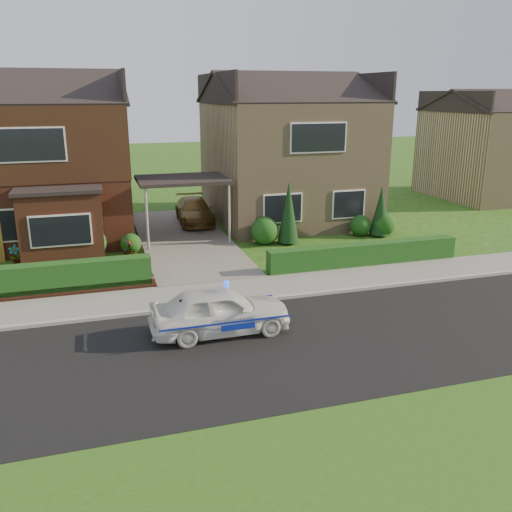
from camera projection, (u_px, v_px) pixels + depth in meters
name	position (u px, v px, depth m)	size (l,w,h in m)	color
ground	(257.00, 349.00, 13.80)	(120.00, 120.00, 0.00)	#1A4B14
road	(257.00, 349.00, 13.80)	(60.00, 6.00, 0.02)	black
kerb	(228.00, 304.00, 16.58)	(60.00, 0.16, 0.12)	#9E9993
sidewalk	(220.00, 292.00, 17.54)	(60.00, 2.00, 0.10)	slate
grass_verge	(342.00, 476.00, 9.22)	(60.00, 4.00, 0.01)	#1A4B14
driveway	(184.00, 239.00, 23.86)	(3.80, 12.00, 0.12)	#666059
house_left	(40.00, 150.00, 23.83)	(7.50, 9.53, 7.25)	brown
house_right	(286.00, 146.00, 27.16)	(7.50, 8.06, 7.25)	#9D8460
carport_link	(182.00, 181.00, 23.07)	(3.80, 3.00, 2.77)	black
dwarf_wall	(31.00, 294.00, 17.00)	(7.70, 0.25, 0.36)	brown
hedge_left	(33.00, 298.00, 17.19)	(7.50, 0.55, 0.90)	#183912
hedge_right	(363.00, 267.00, 20.31)	(7.50, 0.55, 0.80)	#183912
shrub_left_mid	(89.00, 243.00, 21.02)	(1.32, 1.32, 1.32)	#183912
shrub_left_near	(131.00, 244.00, 21.81)	(0.84, 0.84, 0.84)	#183912
shrub_right_near	(265.00, 231.00, 23.12)	(1.20, 1.20, 1.20)	#183912
shrub_right_mid	(361.00, 226.00, 24.52)	(0.96, 0.96, 0.96)	#183912
shrub_right_far	(384.00, 224.00, 24.51)	(1.08, 1.08, 1.08)	#183912
conifer_a	(288.00, 214.00, 23.01)	(0.90, 0.90, 2.60)	black
conifer_b	(380.00, 212.00, 24.29)	(0.90, 0.90, 2.20)	black
neighbour_right	(492.00, 155.00, 33.24)	(6.50, 7.00, 5.20)	#9D8460
police_car	(220.00, 311.00, 14.53)	(3.46, 3.76, 1.45)	silver
driveway_car	(194.00, 211.00, 26.56)	(1.63, 4.01, 1.16)	brown
potted_plant_a	(15.00, 257.00, 20.08)	(0.44, 0.30, 0.84)	gray
potted_plant_b	(129.00, 249.00, 21.24)	(0.34, 0.42, 0.77)	gray
potted_plant_c	(130.00, 250.00, 21.06)	(0.43, 0.43, 0.77)	gray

